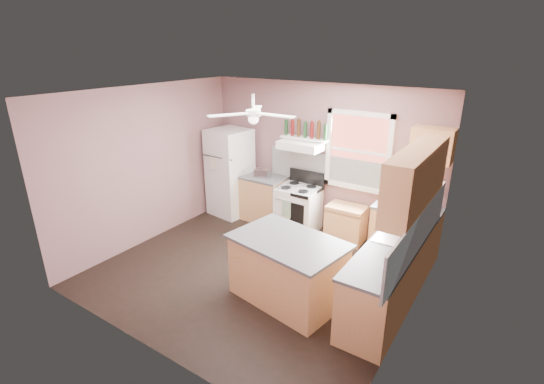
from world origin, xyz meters
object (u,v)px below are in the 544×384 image
Objects in this scene: refrigerator at (230,172)px; toaster at (262,174)px; stove at (298,209)px; island at (288,271)px; cart at (346,223)px.

toaster is (0.79, 0.01, 0.11)m from refrigerator.
stove is 2.13m from island.
refrigerator is at bearing 177.57° from stove.
cart is at bearing 4.58° from stove.
refrigerator is 2.55m from cart.
stove is (0.79, 0.03, -0.56)m from toaster.
cart is at bearing -5.45° from toaster.
refrigerator is 1.64m from stove.
toaster reaches higher than cart.
refrigerator is at bearing -176.85° from cart.
island is (0.94, -1.91, 0.00)m from stove.
refrigerator is at bearing 152.60° from island.
toaster is 1.83m from cart.
toaster reaches higher than island.
toaster is at bearing 141.86° from island.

